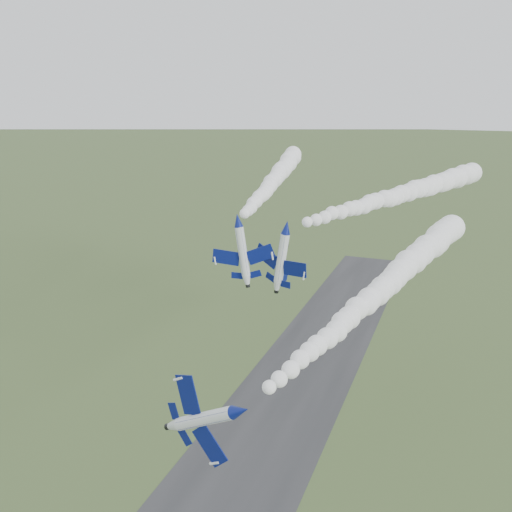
{
  "coord_description": "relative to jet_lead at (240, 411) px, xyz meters",
  "views": [
    {
      "loc": [
        33.03,
        -63.16,
        65.19
      ],
      "look_at": [
        3.39,
        15.25,
        40.82
      ],
      "focal_mm": 40.0,
      "sensor_mm": 36.0,
      "label": 1
    }
  ],
  "objects": [
    {
      "name": "runway",
      "position": [
        -10.96,
        39.97,
        -29.93
      ],
      "size": [
        24.0,
        260.0,
        0.04
      ],
      "primitive_type": "cube",
      "color": "#2A2A2C",
      "rests_on": "ground"
    },
    {
      "name": "jet_lead",
      "position": [
        0.0,
        0.0,
        0.0
      ],
      "size": [
        6.54,
        14.35,
        10.53
      ],
      "rotation": [
        0.0,
        1.08,
        -0.22
      ],
      "color": "white"
    },
    {
      "name": "smoke_trail_jet_lead",
      "position": [
        10.14,
        41.84,
        2.91
      ],
      "size": [
        22.89,
        78.58,
        5.86
      ],
      "primitive_type": null,
      "rotation": [
        0.0,
        0.0,
        -0.22
      ],
      "color": "white"
    },
    {
      "name": "jet_pair_left",
      "position": [
        -12.69,
        30.34,
        15.01
      ],
      "size": [
        10.57,
        12.6,
        3.3
      ],
      "rotation": [
        0.0,
        -0.14,
        0.16
      ],
      "color": "white"
    },
    {
      "name": "smoke_trail_jet_pair_left",
      "position": [
        -18.76,
        67.0,
        16.58
      ],
      "size": [
        15.55,
        67.58,
        4.63
      ],
      "primitive_type": null,
      "rotation": [
        0.0,
        0.0,
        0.16
      ],
      "color": "white"
    },
    {
      "name": "jet_pair_right",
      "position": [
        -4.73,
        31.25,
        14.29
      ],
      "size": [
        10.62,
        12.41,
        3.48
      ],
      "rotation": [
        0.0,
        0.17,
        -0.36
      ],
      "color": "white"
    },
    {
      "name": "smoke_trail_jet_pair_right",
      "position": [
        9.69,
        66.3,
        15.01
      ],
      "size": [
        29.11,
        66.59,
        4.94
      ],
      "primitive_type": null,
      "rotation": [
        0.0,
        0.0,
        -0.36
      ],
      "color": "white"
    }
  ]
}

